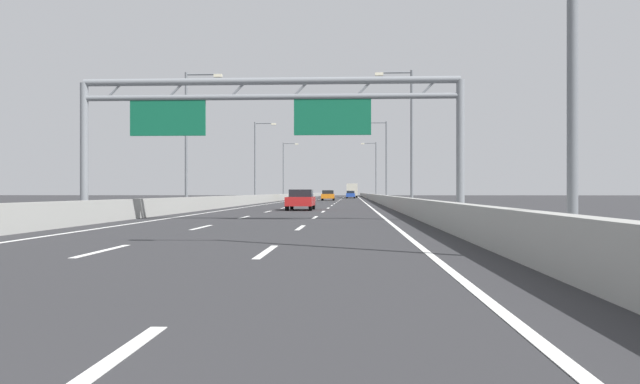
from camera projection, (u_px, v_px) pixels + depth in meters
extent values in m
plane|color=#2D2D30|center=(329.00, 200.00, 100.92)|extent=(260.00, 260.00, 0.00)
cube|color=white|center=(102.00, 251.00, 13.62)|extent=(0.16, 3.00, 0.01)
cube|color=white|center=(201.00, 227.00, 22.61)|extent=(0.16, 3.00, 0.01)
cube|color=white|center=(244.00, 217.00, 31.60)|extent=(0.16, 3.00, 0.01)
cube|color=white|center=(268.00, 212.00, 40.59)|extent=(0.16, 3.00, 0.01)
cube|color=white|center=(283.00, 208.00, 49.58)|extent=(0.16, 3.00, 0.01)
cube|color=white|center=(294.00, 206.00, 58.57)|extent=(0.16, 3.00, 0.01)
cube|color=white|center=(301.00, 204.00, 67.56)|extent=(0.16, 3.00, 0.01)
cube|color=white|center=(307.00, 202.00, 76.54)|extent=(0.16, 3.00, 0.01)
cube|color=white|center=(312.00, 201.00, 85.53)|extent=(0.16, 3.00, 0.01)
cube|color=white|center=(316.00, 200.00, 94.52)|extent=(0.16, 3.00, 0.01)
cube|color=white|center=(319.00, 200.00, 103.51)|extent=(0.16, 3.00, 0.01)
cube|color=white|center=(321.00, 199.00, 112.50)|extent=(0.16, 3.00, 0.01)
cube|color=white|center=(324.00, 198.00, 121.49)|extent=(0.16, 3.00, 0.01)
cube|color=white|center=(325.00, 198.00, 130.48)|extent=(0.16, 3.00, 0.01)
cube|color=white|center=(327.00, 198.00, 139.46)|extent=(0.16, 3.00, 0.01)
cube|color=white|center=(329.00, 197.00, 148.45)|extent=(0.16, 3.00, 0.01)
cube|color=white|center=(330.00, 197.00, 157.44)|extent=(0.16, 3.00, 0.01)
cube|color=white|center=(94.00, 373.00, 4.45)|extent=(0.16, 3.00, 0.01)
cube|color=white|center=(266.00, 252.00, 13.44)|extent=(0.16, 3.00, 0.01)
cube|color=white|center=(300.00, 228.00, 22.43)|extent=(0.16, 3.00, 0.01)
cube|color=white|center=(315.00, 217.00, 31.42)|extent=(0.16, 3.00, 0.01)
cube|color=white|center=(323.00, 212.00, 40.41)|extent=(0.16, 3.00, 0.01)
cube|color=white|center=(328.00, 208.00, 49.40)|extent=(0.16, 3.00, 0.01)
cube|color=white|center=(332.00, 206.00, 58.39)|extent=(0.16, 3.00, 0.01)
cube|color=white|center=(334.00, 204.00, 67.37)|extent=(0.16, 3.00, 0.01)
cube|color=white|center=(336.00, 202.00, 76.36)|extent=(0.16, 3.00, 0.01)
cube|color=white|center=(338.00, 201.00, 85.35)|extent=(0.16, 3.00, 0.01)
cube|color=white|center=(339.00, 200.00, 94.34)|extent=(0.16, 3.00, 0.01)
cube|color=white|center=(340.00, 200.00, 103.33)|extent=(0.16, 3.00, 0.01)
cube|color=white|center=(341.00, 199.00, 112.32)|extent=(0.16, 3.00, 0.01)
cube|color=white|center=(342.00, 198.00, 121.31)|extent=(0.16, 3.00, 0.01)
cube|color=white|center=(343.00, 198.00, 130.29)|extent=(0.16, 3.00, 0.01)
cube|color=white|center=(343.00, 198.00, 139.28)|extent=(0.16, 3.00, 0.01)
cube|color=white|center=(344.00, 197.00, 148.27)|extent=(0.16, 3.00, 0.01)
cube|color=white|center=(344.00, 197.00, 157.26)|extent=(0.16, 3.00, 0.01)
cube|color=white|center=(289.00, 201.00, 89.20)|extent=(0.16, 176.00, 0.01)
cube|color=white|center=(363.00, 201.00, 88.67)|extent=(0.16, 176.00, 0.01)
cube|color=#9E9E99|center=(292.00, 196.00, 111.26)|extent=(0.45, 220.00, 0.95)
cube|color=#9E9E99|center=(370.00, 196.00, 110.56)|extent=(0.45, 220.00, 0.95)
cylinder|color=gray|center=(84.00, 152.00, 28.07)|extent=(0.36, 0.36, 6.20)
cylinder|color=gray|center=(460.00, 150.00, 27.22)|extent=(0.36, 0.36, 6.20)
cylinder|color=gray|center=(269.00, 81.00, 27.65)|extent=(16.77, 0.32, 0.32)
cylinder|color=gray|center=(269.00, 97.00, 27.65)|extent=(16.77, 0.26, 0.26)
cylinder|color=gray|center=(115.00, 90.00, 28.00)|extent=(0.74, 0.10, 0.74)
cylinder|color=gray|center=(176.00, 90.00, 27.86)|extent=(0.74, 0.10, 0.74)
cylinder|color=gray|center=(238.00, 89.00, 27.72)|extent=(0.74, 0.10, 0.74)
cylinder|color=gray|center=(301.00, 89.00, 27.58)|extent=(0.74, 0.10, 0.74)
cylinder|color=gray|center=(364.00, 88.00, 27.43)|extent=(0.74, 0.10, 0.74)
cylinder|color=gray|center=(428.00, 88.00, 27.29)|extent=(0.74, 0.10, 0.74)
cube|color=#0F5B3D|center=(168.00, 118.00, 27.88)|extent=(3.40, 0.12, 1.60)
cube|color=#0F5B3D|center=(332.00, 117.00, 27.51)|extent=(3.40, 0.12, 1.60)
cylinder|color=slate|center=(572.00, 4.00, 11.48)|extent=(0.20, 0.20, 9.50)
cylinder|color=slate|center=(186.00, 142.00, 42.84)|extent=(0.20, 0.20, 9.50)
cylinder|color=slate|center=(202.00, 74.00, 42.78)|extent=(2.20, 0.12, 0.12)
cube|color=#F2EAC6|center=(218.00, 76.00, 42.73)|extent=(0.56, 0.28, 0.20)
cylinder|color=slate|center=(412.00, 141.00, 42.06)|extent=(0.20, 0.20, 9.50)
cylinder|color=slate|center=(395.00, 73.00, 42.12)|extent=(2.20, 0.12, 0.12)
cube|color=#F2EAC6|center=(379.00, 74.00, 42.17)|extent=(0.56, 0.28, 0.20)
cylinder|color=slate|center=(255.00, 162.00, 73.42)|extent=(0.20, 0.20, 9.50)
cylinder|color=slate|center=(264.00, 123.00, 73.36)|extent=(2.20, 0.12, 0.12)
cube|color=#F2EAC6|center=(274.00, 124.00, 73.31)|extent=(0.56, 0.28, 0.20)
cylinder|color=slate|center=(386.00, 162.00, 72.65)|extent=(0.20, 0.20, 9.50)
cylinder|color=slate|center=(377.00, 123.00, 72.70)|extent=(2.20, 0.12, 0.12)
cube|color=#F2EAC6|center=(367.00, 124.00, 72.75)|extent=(0.56, 0.28, 0.20)
cylinder|color=slate|center=(283.00, 171.00, 104.00)|extent=(0.20, 0.20, 9.50)
cylinder|color=slate|center=(290.00, 143.00, 103.95)|extent=(2.20, 0.12, 0.12)
cube|color=#F2EAC6|center=(297.00, 144.00, 103.89)|extent=(0.56, 0.28, 0.20)
cylinder|color=slate|center=(376.00, 171.00, 103.23)|extent=(0.20, 0.20, 9.50)
cylinder|color=slate|center=(369.00, 143.00, 103.28)|extent=(2.20, 0.12, 0.12)
cube|color=#F2EAC6|center=(363.00, 144.00, 103.34)|extent=(0.56, 0.28, 0.20)
cube|color=red|center=(301.00, 201.00, 44.14)|extent=(1.82, 4.56, 0.61)
cube|color=black|center=(301.00, 193.00, 44.50)|extent=(1.60, 1.91, 0.52)
cylinder|color=black|center=(292.00, 205.00, 45.91)|extent=(0.22, 0.64, 0.64)
cylinder|color=black|center=(314.00, 205.00, 45.83)|extent=(0.22, 0.64, 0.64)
cylinder|color=black|center=(287.00, 206.00, 42.46)|extent=(0.22, 0.64, 0.64)
cylinder|color=black|center=(310.00, 206.00, 42.37)|extent=(0.22, 0.64, 0.64)
cube|color=#2347AD|center=(351.00, 195.00, 121.47)|extent=(1.72, 4.20, 0.69)
cube|color=black|center=(351.00, 192.00, 121.07)|extent=(1.51, 1.97, 0.47)
cylinder|color=black|center=(347.00, 197.00, 123.05)|extent=(0.22, 0.64, 0.64)
cylinder|color=black|center=(354.00, 197.00, 122.98)|extent=(0.22, 0.64, 0.64)
cylinder|color=black|center=(347.00, 197.00, 119.96)|extent=(0.22, 0.64, 0.64)
cylinder|color=black|center=(354.00, 197.00, 119.88)|extent=(0.22, 0.64, 0.64)
cube|color=orange|center=(328.00, 196.00, 92.21)|extent=(1.89, 4.11, 0.66)
cube|color=black|center=(328.00, 192.00, 92.29)|extent=(1.66, 1.87, 0.54)
cylinder|color=black|center=(323.00, 198.00, 93.75)|extent=(0.22, 0.64, 0.64)
cylinder|color=black|center=(334.00, 198.00, 93.67)|extent=(0.22, 0.64, 0.64)
cylinder|color=black|center=(322.00, 198.00, 90.75)|extent=(0.22, 0.64, 0.64)
cylinder|color=black|center=(333.00, 198.00, 90.66)|extent=(0.22, 0.64, 0.64)
cube|color=yellow|center=(299.00, 196.00, 85.71)|extent=(1.88, 4.31, 0.71)
cube|color=black|center=(298.00, 192.00, 85.12)|extent=(1.65, 1.83, 0.46)
cylinder|color=black|center=(294.00, 199.00, 87.35)|extent=(0.22, 0.64, 0.64)
cylinder|color=black|center=(306.00, 199.00, 87.27)|extent=(0.22, 0.64, 0.64)
cylinder|color=black|center=(292.00, 199.00, 84.15)|extent=(0.22, 0.64, 0.64)
cylinder|color=black|center=(304.00, 199.00, 84.06)|extent=(0.22, 0.64, 0.64)
cube|color=#B21E19|center=(352.00, 191.00, 139.90)|extent=(2.35, 2.27, 2.09)
cube|color=beige|center=(352.00, 190.00, 135.75)|extent=(2.35, 5.64, 2.58)
cylinder|color=black|center=(347.00, 195.00, 140.19)|extent=(0.28, 0.96, 0.96)
cylinder|color=black|center=(357.00, 195.00, 140.08)|extent=(0.28, 0.96, 0.96)
cylinder|color=black|center=(347.00, 196.00, 134.39)|extent=(0.28, 0.96, 0.96)
cylinder|color=black|center=(357.00, 196.00, 134.28)|extent=(0.28, 0.96, 0.96)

